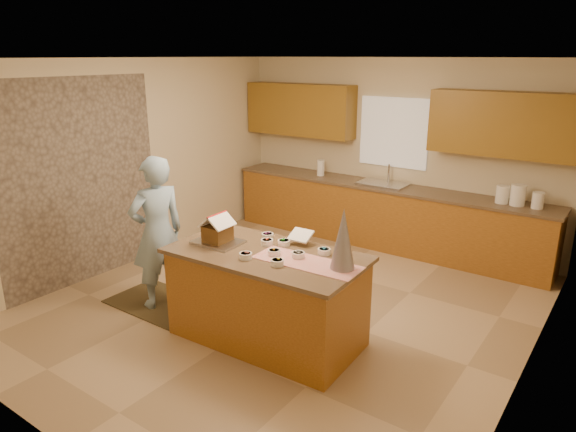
# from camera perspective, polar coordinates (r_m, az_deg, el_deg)

# --- Properties ---
(floor) EXTENTS (5.50, 5.50, 0.00)m
(floor) POSITION_cam_1_polar(r_m,az_deg,el_deg) (5.98, -0.33, -9.83)
(floor) COLOR tan
(floor) RESTS_ON ground
(ceiling) EXTENTS (5.50, 5.50, 0.00)m
(ceiling) POSITION_cam_1_polar(r_m,az_deg,el_deg) (5.32, -0.39, 17.02)
(ceiling) COLOR silver
(ceiling) RESTS_ON floor
(wall_back) EXTENTS (5.50, 5.50, 0.00)m
(wall_back) POSITION_cam_1_polar(r_m,az_deg,el_deg) (7.84, 11.54, 6.86)
(wall_back) COLOR beige
(wall_back) RESTS_ON floor
(wall_front) EXTENTS (5.50, 5.50, 0.00)m
(wall_front) POSITION_cam_1_polar(r_m,az_deg,el_deg) (3.74, -25.91, -6.14)
(wall_front) COLOR beige
(wall_front) RESTS_ON floor
(wall_left) EXTENTS (5.50, 5.50, 0.00)m
(wall_left) POSITION_cam_1_polar(r_m,az_deg,el_deg) (7.21, -16.79, 5.57)
(wall_left) COLOR beige
(wall_left) RESTS_ON floor
(wall_right) EXTENTS (5.50, 5.50, 0.00)m
(wall_right) POSITION_cam_1_polar(r_m,az_deg,el_deg) (4.57, 26.01, -2.05)
(wall_right) COLOR beige
(wall_right) RESTS_ON floor
(stone_accent) EXTENTS (0.00, 2.50, 2.50)m
(stone_accent) POSITION_cam_1_polar(r_m,az_deg,el_deg) (6.77, -21.91, 3.44)
(stone_accent) COLOR gray
(stone_accent) RESTS_ON wall_left
(window_curtain) EXTENTS (1.05, 0.03, 1.00)m
(window_curtain) POSITION_cam_1_polar(r_m,az_deg,el_deg) (7.77, 11.58, 9.01)
(window_curtain) COLOR white
(window_curtain) RESTS_ON wall_back
(back_counter_base) EXTENTS (4.80, 0.60, 0.88)m
(back_counter_base) POSITION_cam_1_polar(r_m,az_deg,el_deg) (7.79, 10.23, -0.03)
(back_counter_base) COLOR #9A5D1F
(back_counter_base) RESTS_ON floor
(back_counter_top) EXTENTS (4.85, 0.63, 0.04)m
(back_counter_top) POSITION_cam_1_polar(r_m,az_deg,el_deg) (7.67, 10.42, 3.25)
(back_counter_top) COLOR brown
(back_counter_top) RESTS_ON back_counter_base
(upper_cabinet_left) EXTENTS (1.85, 0.35, 0.80)m
(upper_cabinet_left) POSITION_cam_1_polar(r_m,az_deg,el_deg) (8.35, 1.33, 11.64)
(upper_cabinet_left) COLOR brown
(upper_cabinet_left) RESTS_ON wall_back
(upper_cabinet_right) EXTENTS (1.85, 0.35, 0.80)m
(upper_cabinet_right) POSITION_cam_1_polar(r_m,az_deg,el_deg) (7.11, 22.79, 9.31)
(upper_cabinet_right) COLOR brown
(upper_cabinet_right) RESTS_ON wall_back
(sink) EXTENTS (0.70, 0.45, 0.12)m
(sink) POSITION_cam_1_polar(r_m,az_deg,el_deg) (7.67, 10.41, 3.18)
(sink) COLOR silver
(sink) RESTS_ON back_counter_top
(faucet) EXTENTS (0.03, 0.03, 0.28)m
(faucet) POSITION_cam_1_polar(r_m,az_deg,el_deg) (7.79, 11.05, 4.65)
(faucet) COLOR silver
(faucet) RESTS_ON back_counter_top
(island_base) EXTENTS (1.85, 0.98, 0.89)m
(island_base) POSITION_cam_1_polar(r_m,az_deg,el_deg) (5.14, -2.36, -9.09)
(island_base) COLOR #9A5D1F
(island_base) RESTS_ON floor
(island_top) EXTENTS (1.94, 1.07, 0.04)m
(island_top) POSITION_cam_1_polar(r_m,az_deg,el_deg) (4.95, -2.43, -4.28)
(island_top) COLOR brown
(island_top) RESTS_ON island_base
(table_runner) EXTENTS (1.02, 0.40, 0.01)m
(table_runner) POSITION_cam_1_polar(r_m,az_deg,el_deg) (4.71, 2.09, -5.12)
(table_runner) COLOR #B3150C
(table_runner) RESTS_ON island_top
(baking_tray) EXTENTS (0.48, 0.36, 0.03)m
(baking_tray) POSITION_cam_1_polar(r_m,az_deg,el_deg) (5.22, -7.74, -2.85)
(baking_tray) COLOR silver
(baking_tray) RESTS_ON island_top
(cookbook) EXTENTS (0.23, 0.18, 0.10)m
(cookbook) POSITION_cam_1_polar(r_m,az_deg,el_deg) (5.13, 1.41, -2.14)
(cookbook) COLOR white
(cookbook) RESTS_ON island_top
(tinsel_tree) EXTENTS (0.23, 0.23, 0.55)m
(tinsel_tree) POSITION_cam_1_polar(r_m,az_deg,el_deg) (4.50, 6.10, -2.55)
(tinsel_tree) COLOR #A2A1AC
(tinsel_tree) RESTS_ON island_top
(rug) EXTENTS (1.16, 0.76, 0.01)m
(rug) POSITION_cam_1_polar(r_m,az_deg,el_deg) (6.21, -13.92, -9.24)
(rug) COLOR black
(rug) RESTS_ON floor
(boy) EXTENTS (0.57, 0.72, 1.71)m
(boy) POSITION_cam_1_polar(r_m,az_deg,el_deg) (5.84, -14.21, -1.80)
(boy) COLOR #8BACC6
(boy) RESTS_ON rug
(canister_a) EXTENTS (0.16, 0.16, 0.22)m
(canister_a) POSITION_cam_1_polar(r_m,az_deg,el_deg) (7.13, 22.58, 2.21)
(canister_a) COLOR white
(canister_a) RESTS_ON back_counter_top
(canister_b) EXTENTS (0.18, 0.18, 0.27)m
(canister_b) POSITION_cam_1_polar(r_m,az_deg,el_deg) (7.09, 24.02, 2.13)
(canister_b) COLOR white
(canister_b) RESTS_ON back_counter_top
(canister_c) EXTENTS (0.14, 0.14, 0.20)m
(canister_c) POSITION_cam_1_polar(r_m,az_deg,el_deg) (7.06, 25.85, 1.57)
(canister_c) COLOR white
(canister_c) RESTS_ON back_counter_top
(paper_towel) EXTENTS (0.11, 0.11, 0.24)m
(paper_towel) POSITION_cam_1_polar(r_m,az_deg,el_deg) (8.13, 3.63, 5.33)
(paper_towel) COLOR white
(paper_towel) RESTS_ON back_counter_top
(gingerbread_house) EXTENTS (0.29, 0.29, 0.28)m
(gingerbread_house) POSITION_cam_1_polar(r_m,az_deg,el_deg) (5.18, -7.79, -1.62)
(gingerbread_house) COLOR brown
(gingerbread_house) RESTS_ON baking_tray
(candy_bowls) EXTENTS (0.82, 0.67, 0.06)m
(candy_bowls) POSITION_cam_1_polar(r_m,az_deg,el_deg) (4.94, -0.93, -3.71)
(candy_bowls) COLOR green
(candy_bowls) RESTS_ON island_top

